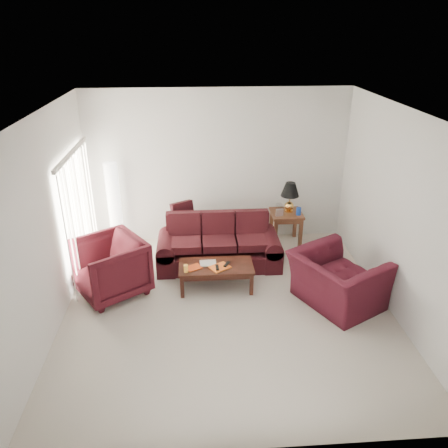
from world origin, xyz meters
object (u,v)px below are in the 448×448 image
sofa (219,243)px  armchair_left (110,267)px  coffee_table (216,276)px  end_table (286,228)px  floor_lamp (115,206)px  armchair_right (337,280)px

sofa → armchair_left: (-1.81, -0.78, 0.02)m
coffee_table → end_table: bearing=27.4°
end_table → floor_lamp: floor_lamp is taller
armchair_right → end_table: bearing=-18.7°
armchair_left → coffee_table: bearing=56.8°
armchair_right → coffee_table: 1.95m
end_table → floor_lamp: 3.37m
end_table → armchair_left: bearing=-153.6°
floor_lamp → armchair_right: floor_lamp is taller
floor_lamp → armchair_left: floor_lamp is taller
armchair_left → armchair_right: armchair_left is taller
sofa → coffee_table: size_ratio=1.81×
armchair_left → armchair_right: (3.56, -0.55, -0.06)m
floor_lamp → armchair_right: (3.70, -2.18, -0.46)m
end_table → sofa: bearing=-150.0°
end_table → armchair_right: armchair_right is taller
sofa → armchair_left: 1.97m
sofa → coffee_table: (-0.09, -0.75, -0.24)m
armchair_left → armchair_right: bearing=47.1°
floor_lamp → sofa: bearing=-23.8°
end_table → armchair_left: armchair_left is taller
floor_lamp → coffee_table: bearing=-41.0°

